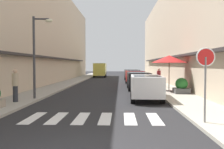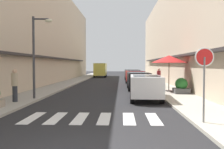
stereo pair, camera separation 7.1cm
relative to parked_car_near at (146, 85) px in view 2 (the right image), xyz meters
name	(u,v)px [view 2 (the right image)]	position (x,y,z in m)	size (l,w,h in m)	color
ground_plane	(110,85)	(-2.57, 10.59, -0.92)	(108.73, 108.73, 0.00)	#232326
sidewalk_left	(64,84)	(-7.39, 10.59, -0.86)	(2.40, 69.19, 0.12)	#9E998E
sidewalk_right	(157,85)	(2.25, 10.59, -0.86)	(2.40, 69.19, 0.12)	#ADA899
building_row_left	(33,32)	(-11.08, 12.06, 4.79)	(5.50, 46.48, 11.44)	#C6B299
building_row_right	(191,34)	(5.95, 12.06, 4.42)	(5.50, 46.48, 10.68)	#C6B299
crosswalk	(92,118)	(-2.57, -5.07, -0.92)	(5.20, 2.20, 0.01)	silver
parked_car_near	(146,85)	(0.00, 0.00, 0.00)	(1.93, 4.20, 1.47)	silver
parked_car_mid	(138,79)	(0.00, 6.00, 0.00)	(1.83, 3.99, 1.47)	black
parked_car_far	(135,76)	(0.00, 11.54, 0.00)	(1.93, 3.99, 1.47)	maroon
parked_car_distant	(132,74)	(0.00, 17.98, 0.00)	(1.92, 4.39, 1.47)	black
delivery_van	(100,69)	(-4.99, 27.55, 0.48)	(2.07, 5.43, 2.37)	#D8CC4C
round_street_sign	(204,65)	(1.38, -6.11, 1.16)	(0.65, 0.07, 2.56)	slate
street_lamp	(37,48)	(-6.36, -0.31, 2.17)	(1.19, 0.28, 4.79)	#38383D
cafe_umbrella	(169,59)	(2.12, 3.88, 1.59)	(2.67, 2.67, 2.68)	#262626
planter_midblock	(181,87)	(2.72, 2.54, -0.33)	(1.03, 1.03, 1.08)	#4C4C4C
pedestrian_walking_near	(15,84)	(-7.11, -1.70, 0.12)	(0.34, 0.34, 1.75)	#282B33
pedestrian_walking_far	(159,77)	(1.95, 7.73, 0.08)	(0.34, 0.34, 1.67)	#282B33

